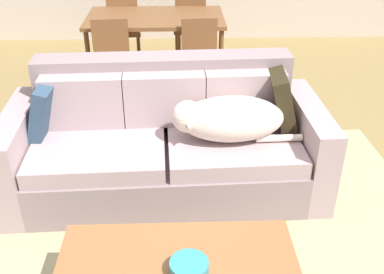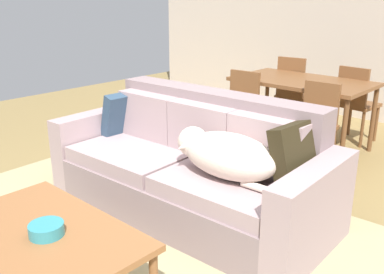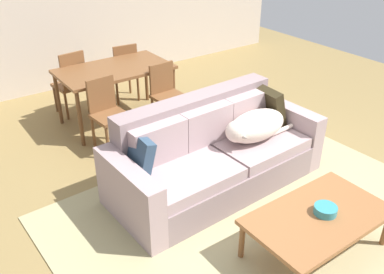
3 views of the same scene
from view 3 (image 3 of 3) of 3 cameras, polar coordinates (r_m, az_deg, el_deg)
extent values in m
plane|color=olive|center=(4.56, 6.46, -7.53)|extent=(10.00, 10.00, 0.00)
cube|color=beige|center=(7.25, -15.23, 17.35)|extent=(8.00, 0.12, 2.70)
cube|color=tan|center=(4.22, 9.74, -11.17)|extent=(3.85, 3.16, 0.01)
cube|color=gray|center=(4.56, 3.34, -4.73)|extent=(1.98, 1.05, 0.34)
cube|color=#A58C8E|center=(4.17, -1.65, -4.36)|extent=(0.98, 0.97, 0.12)
cube|color=#A58C8E|center=(4.72, 7.89, -0.35)|extent=(0.98, 0.97, 0.12)
cube|color=gray|center=(4.54, 0.49, 2.87)|extent=(1.95, 0.31, 0.47)
cube|color=#A58C8E|center=(4.11, -4.48, -0.80)|extent=(0.60, 0.18, 0.39)
cube|color=#A58C8E|center=(4.42, 2.01, 1.57)|extent=(0.60, 0.18, 0.39)
cube|color=#A58C8E|center=(4.79, 7.58, 3.59)|extent=(0.60, 0.18, 0.39)
cube|color=#A58C8E|center=(3.97, -8.42, -7.99)|extent=(0.22, 0.98, 0.66)
cube|color=#A58C8E|center=(5.14, 12.40, 0.88)|extent=(0.22, 0.98, 0.66)
ellipsoid|color=beige|center=(4.56, 8.68, 1.53)|extent=(0.75, 0.42, 0.31)
sphere|color=beige|center=(4.33, 5.99, 0.74)|extent=(0.23, 0.23, 0.23)
cone|color=#AB9B8D|center=(4.27, 6.91, 0.09)|extent=(0.11, 0.13, 0.10)
cylinder|color=beige|center=(4.79, 12.01, 0.95)|extent=(0.33, 0.06, 0.05)
cube|color=#2D435A|center=(3.96, -7.26, -2.54)|extent=(0.22, 0.41, 0.41)
cube|color=#2D2514|center=(4.94, 10.28, 4.15)|extent=(0.25, 0.45, 0.45)
cube|color=#955D34|center=(3.78, 16.71, -10.25)|extent=(1.24, 0.73, 0.04)
cylinder|color=brown|center=(3.72, 6.74, -13.76)|extent=(0.05, 0.05, 0.37)
cylinder|color=brown|center=(4.42, 17.91, -7.35)|extent=(0.05, 0.05, 0.37)
cylinder|color=teal|center=(3.77, 17.56, -9.37)|extent=(0.19, 0.19, 0.07)
cube|color=brown|center=(5.80, -10.45, 8.98)|extent=(1.48, 0.86, 0.04)
cylinder|color=brown|center=(5.38, -14.86, 2.34)|extent=(0.05, 0.05, 0.74)
cylinder|color=brown|center=(5.94, -2.49, 5.89)|extent=(0.05, 0.05, 0.74)
cylinder|color=brown|center=(6.05, -17.61, 4.94)|extent=(0.05, 0.05, 0.74)
cylinder|color=brown|center=(6.54, -6.19, 7.99)|extent=(0.05, 0.05, 0.74)
cube|color=brown|center=(5.19, -10.91, 2.76)|extent=(0.43, 0.43, 0.04)
cube|color=brown|center=(5.24, -12.17, 5.67)|extent=(0.36, 0.07, 0.42)
cylinder|color=brown|center=(5.10, -11.32, -0.79)|extent=(0.04, 0.04, 0.43)
cylinder|color=brown|center=(5.24, -8.14, 0.41)|extent=(0.04, 0.04, 0.43)
cylinder|color=brown|center=(5.36, -13.17, 0.58)|extent=(0.04, 0.04, 0.43)
cylinder|color=brown|center=(5.50, -10.09, 1.69)|extent=(0.04, 0.04, 0.43)
cube|color=brown|center=(5.60, -3.02, 5.37)|extent=(0.42, 0.42, 0.04)
cube|color=brown|center=(5.65, -4.14, 7.98)|extent=(0.36, 0.05, 0.40)
cylinder|color=brown|center=(5.49, -3.37, 2.09)|extent=(0.04, 0.04, 0.44)
cylinder|color=brown|center=(5.67, -0.55, 3.05)|extent=(0.04, 0.04, 0.44)
cylinder|color=brown|center=(5.74, -5.32, 3.29)|extent=(0.04, 0.04, 0.44)
cylinder|color=brown|center=(5.91, -2.57, 4.18)|extent=(0.04, 0.04, 0.44)
cube|color=brown|center=(6.32, -16.18, 6.73)|extent=(0.44, 0.44, 0.04)
cube|color=brown|center=(6.08, -15.74, 8.62)|extent=(0.36, 0.08, 0.50)
cylinder|color=brown|center=(6.61, -15.31, 5.76)|extent=(0.04, 0.04, 0.40)
cylinder|color=brown|center=(6.49, -17.94, 4.90)|extent=(0.04, 0.04, 0.40)
cylinder|color=brown|center=(6.33, -13.85, 4.90)|extent=(0.04, 0.04, 0.40)
cylinder|color=brown|center=(6.20, -16.57, 3.99)|extent=(0.04, 0.04, 0.40)
cube|color=brown|center=(6.60, -9.37, 8.68)|extent=(0.44, 0.44, 0.04)
cube|color=brown|center=(6.36, -8.94, 10.23)|extent=(0.36, 0.07, 0.44)
cylinder|color=brown|center=(6.88, -8.41, 7.54)|extent=(0.04, 0.04, 0.43)
cylinder|color=brown|center=(6.78, -11.08, 6.96)|extent=(0.04, 0.04, 0.43)
cylinder|color=brown|center=(6.59, -7.28, 6.63)|extent=(0.04, 0.04, 0.43)
cylinder|color=brown|center=(6.48, -10.05, 6.01)|extent=(0.04, 0.04, 0.43)
camera|label=1|loc=(2.57, 53.09, 4.50)|focal=43.19mm
camera|label=2|loc=(4.73, 46.09, 7.81)|focal=40.54mm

